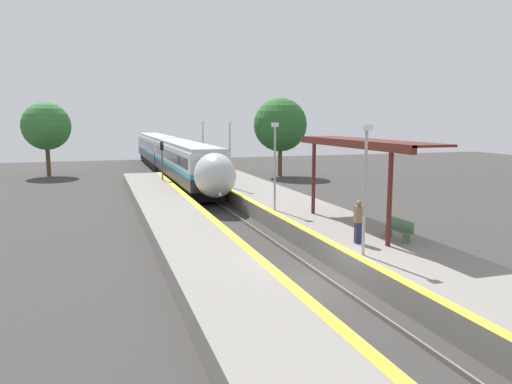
{
  "coord_description": "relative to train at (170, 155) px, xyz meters",
  "views": [
    {
      "loc": [
        -7.34,
        -16.46,
        6.06
      ],
      "look_at": [
        0.56,
        8.33,
        2.24
      ],
      "focal_mm": 35.0,
      "sensor_mm": 36.0,
      "label": 1
    }
  ],
  "objects": [
    {
      "name": "rail_left",
      "position": [
        -0.72,
        -36.8,
        -2.22
      ],
      "size": [
        0.08,
        90.0,
        0.15
      ],
      "primitive_type": "cube",
      "color": "slate",
      "rests_on": "ground_plane"
    },
    {
      "name": "lamppost_near",
      "position": [
        2.1,
        -36.99,
        1.48
      ],
      "size": [
        0.36,
        0.2,
        4.92
      ],
      "color": "#9E9EA3",
      "rests_on": "platform_right"
    },
    {
      "name": "background_tree_right",
      "position": [
        11.18,
        -3.58,
        3.14
      ],
      "size": [
        5.62,
        5.62,
        8.26
      ],
      "color": "brown",
      "rests_on": "ground_plane"
    },
    {
      "name": "train",
      "position": [
        0.0,
        0.0,
        0.0
      ],
      "size": [
        2.88,
        46.15,
        4.01
      ],
      "color": "black",
      "rests_on": "ground_plane"
    },
    {
      "name": "lamppost_mid",
      "position": [
        2.1,
        -27.1,
        1.48
      ],
      "size": [
        0.36,
        0.2,
        4.92
      ],
      "color": "#9E9EA3",
      "rests_on": "platform_right"
    },
    {
      "name": "platform_bench",
      "position": [
        4.78,
        -35.32,
        -0.88
      ],
      "size": [
        0.44,
        1.73,
        0.89
      ],
      "color": "#4C6B4C",
      "rests_on": "platform_right"
    },
    {
      "name": "lamppost_far",
      "position": [
        2.1,
        -17.21,
        1.48
      ],
      "size": [
        0.36,
        0.2,
        4.92
      ],
      "color": "#9E9EA3",
      "rests_on": "platform_right"
    },
    {
      "name": "rail_right",
      "position": [
        0.72,
        -36.8,
        -2.22
      ],
      "size": [
        0.08,
        90.0,
        0.15
      ],
      "primitive_type": "cube",
      "color": "slate",
      "rests_on": "ground_plane"
    },
    {
      "name": "ground_plane",
      "position": [
        0.0,
        -36.8,
        -2.3
      ],
      "size": [
        120.0,
        120.0,
        0.0
      ],
      "primitive_type": "plane",
      "color": "#383533"
    },
    {
      "name": "platform_left",
      "position": [
        -3.34,
        -36.8,
        -1.83
      ],
      "size": [
        3.49,
        64.0,
        0.95
      ],
      "color": "gray",
      "rests_on": "ground_plane"
    },
    {
      "name": "lamppost_farthest",
      "position": [
        2.1,
        -7.32,
        1.48
      ],
      "size": [
        0.36,
        0.2,
        4.92
      ],
      "color": "#9E9EA3",
      "rests_on": "platform_right"
    },
    {
      "name": "person_waiting",
      "position": [
        2.83,
        -35.31,
        -0.42
      ],
      "size": [
        0.36,
        0.24,
        1.8
      ],
      "color": "navy",
      "rests_on": "platform_right"
    },
    {
      "name": "platform_right",
      "position": [
        3.84,
        -36.8,
        -1.83
      ],
      "size": [
        4.49,
        64.0,
        0.95
      ],
      "color": "gray",
      "rests_on": "ground_plane"
    },
    {
      "name": "background_tree_left",
      "position": [
        -12.37,
        4.13,
        3.0
      ],
      "size": [
        5.06,
        5.06,
        7.85
      ],
      "color": "brown",
      "rests_on": "ground_plane"
    },
    {
      "name": "station_canopy",
      "position": [
        4.33,
        -32.38,
        2.51
      ],
      "size": [
        2.02,
        10.39,
        4.17
      ],
      "color": "#511E19",
      "rests_on": "platform_right"
    },
    {
      "name": "railway_signal",
      "position": [
        -2.15,
        -10.84,
        0.26
      ],
      "size": [
        0.28,
        0.28,
        4.16
      ],
      "color": "#59595E",
      "rests_on": "ground_plane"
    }
  ]
}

